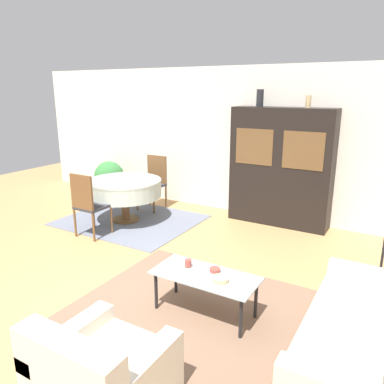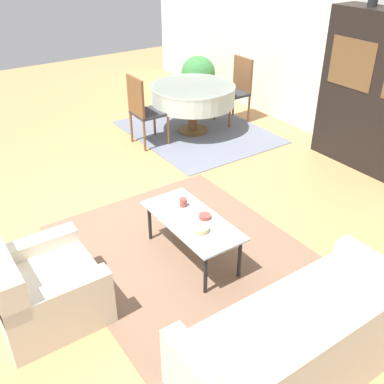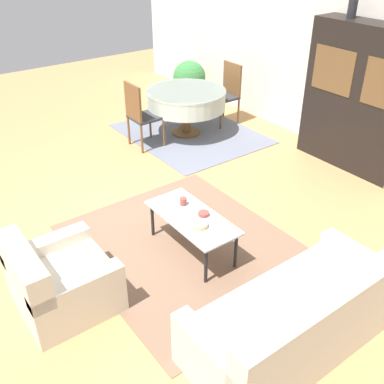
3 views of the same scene
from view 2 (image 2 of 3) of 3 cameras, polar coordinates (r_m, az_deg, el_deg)
ground_plane at (r=5.14m, az=-9.01°, el=-3.27°), size 14.00×14.00×0.00m
wall_back at (r=6.80m, az=19.59°, el=16.35°), size 10.00×0.06×2.70m
area_rug at (r=4.56m, az=-0.70°, el=-7.77°), size 2.56×2.15×0.01m
dining_rug at (r=7.25m, az=0.73°, el=7.66°), size 2.31×1.90×0.01m
couch at (r=3.50m, az=14.65°, el=-17.67°), size 0.85×1.91×0.78m
armchair at (r=3.96m, az=-18.70°, el=-11.52°), size 0.86×0.83×0.75m
coffee_table at (r=4.28m, az=0.00°, el=-3.98°), size 1.10×0.51×0.44m
dining_table at (r=7.06m, az=0.12°, el=12.22°), size 1.30×1.30×0.75m
dining_chair_near at (r=6.64m, az=-6.24°, el=10.62°), size 0.44×0.44×1.03m
dining_chair_far at (r=7.58m, az=5.74°, el=13.19°), size 0.44×0.44×1.03m
cup at (r=4.43m, az=-1.12°, el=-1.32°), size 0.08×0.08×0.08m
bowl at (r=4.08m, az=0.99°, el=-4.69°), size 0.17×0.17×0.05m
bowl_small at (r=4.26m, az=1.66°, el=-3.12°), size 0.12×0.12×0.04m
potted_plant at (r=8.70m, az=0.79°, el=14.65°), size 0.64×0.64×0.79m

